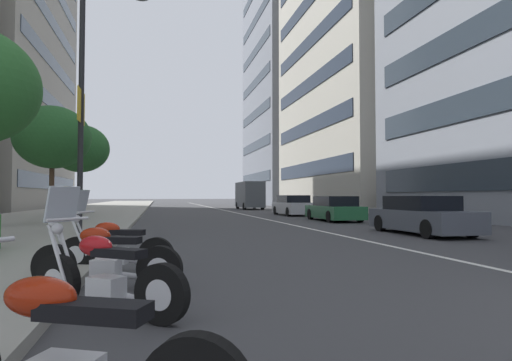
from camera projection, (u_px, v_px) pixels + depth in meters
The scene contains 14 objects.
sidewalk_right_plaza at pixel (73, 214), 30.07m from camera, with size 160.00×9.42×0.15m, color gray.
lane_centre_stripe at pixel (230, 211), 37.62m from camera, with size 110.00×0.16×0.01m, color silver.
motorcycle_under_tarp at pixel (58, 357), 2.45m from camera, with size 1.08×2.06×1.47m.
motorcycle_by_sign_pole at pixel (104, 277), 4.87m from camera, with size 1.44×1.82×1.48m.
motorcycle_mid_row at pixel (105, 261), 6.15m from camera, with size 0.93×2.17×1.11m.
motorcycle_nearest_camera at pixel (114, 248), 7.59m from camera, with size 0.85×2.03×1.48m.
car_approaching_light at pixel (421, 216), 15.28m from camera, with size 4.65×1.85×1.37m.
car_following_behind at pixel (334, 209), 23.45m from camera, with size 4.70×1.97×1.35m.
car_lead_in_lane at pixel (293, 206), 30.11m from camera, with size 4.57×1.94×1.42m.
delivery_van_ahead at pixel (250, 195), 44.32m from camera, with size 5.60×2.11×2.81m.
street_lamp_with_banners at pixel (91, 86), 14.24m from camera, with size 1.26×2.26×8.25m.
street_tree_far_plaza at pixel (53, 138), 19.40m from camera, with size 3.35×3.35×5.31m.
street_tree_near_plaza_corner at pixel (80, 149), 27.37m from camera, with size 3.60×3.60×5.79m.
office_tower_mid_left at pixel (299, 43), 72.13m from camera, with size 21.41×15.14×54.41m.
Camera 1 is at (-2.26, 6.18, 1.36)m, focal length 29.97 mm.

